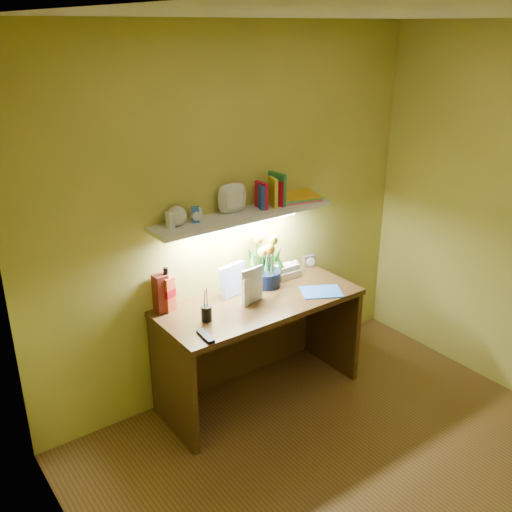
{
  "coord_description": "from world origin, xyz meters",
  "views": [
    {
      "loc": [
        -2.04,
        -1.55,
        2.46
      ],
      "look_at": [
        0.08,
        1.35,
        1.0
      ],
      "focal_mm": 40.0,
      "sensor_mm": 36.0,
      "label": 1
    }
  ],
  "objects": [
    {
      "name": "desk_clock",
      "position": [
        0.64,
        1.44,
        0.8
      ],
      "size": [
        0.1,
        0.07,
        0.09
      ],
      "primitive_type": "cube",
      "rotation": [
        0.0,
        0.0,
        -0.24
      ],
      "color": "#ABABB0",
      "rests_on": "desk"
    },
    {
      "name": "ground",
      "position": [
        0.0,
        0.0,
        0.0
      ],
      "size": [
        3.0,
        3.0,
        0.0
      ],
      "primitive_type": "plane",
      "color": "#543619",
      "rests_on": "ground"
    },
    {
      "name": "pen_cup",
      "position": [
        -0.43,
        1.17,
        0.83
      ],
      "size": [
        0.08,
        0.08,
        0.17
      ],
      "primitive_type": "cylinder",
      "rotation": [
        0.0,
        0.0,
        -0.21
      ],
      "color": "black",
      "rests_on": "desk"
    },
    {
      "name": "desk_book_b",
      "position": [
        -0.15,
        1.2,
        0.87
      ],
      "size": [
        0.18,
        0.03,
        0.25
      ],
      "primitive_type": "imported",
      "rotation": [
        0.0,
        0.0,
        0.09
      ],
      "color": "silver",
      "rests_on": "desk"
    },
    {
      "name": "blue_folder",
      "position": [
        0.42,
        1.05,
        0.75
      ],
      "size": [
        0.34,
        0.31,
        0.01
      ],
      "primitive_type": "cube",
      "rotation": [
        0.0,
        0.0,
        -0.5
      ],
      "color": "blue",
      "rests_on": "desk"
    },
    {
      "name": "whisky_bottle",
      "position": [
        -0.56,
        1.43,
        0.9
      ],
      "size": [
        0.1,
        0.1,
        0.3
      ],
      "primitive_type": null,
      "rotation": [
        0.0,
        0.0,
        0.37
      ],
      "color": "#C7401D",
      "rests_on": "desk"
    },
    {
      "name": "desk",
      "position": [
        0.0,
        1.2,
        0.38
      ],
      "size": [
        1.4,
        0.6,
        0.75
      ],
      "primitive_type": "cube",
      "color": "#38210F",
      "rests_on": "ground"
    },
    {
      "name": "desk_book_a",
      "position": [
        -0.15,
        1.16,
        0.85
      ],
      "size": [
        0.13,
        0.09,
        0.19
      ],
      "primitive_type": "imported",
      "rotation": [
        0.0,
        0.0,
        0.54
      ],
      "color": "white",
      "rests_on": "desk"
    },
    {
      "name": "tv_remote",
      "position": [
        -0.55,
        0.99,
        0.76
      ],
      "size": [
        0.06,
        0.17,
        0.02
      ],
      "primitive_type": "cube",
      "rotation": [
        0.0,
        0.0,
        -0.08
      ],
      "color": "black",
      "rests_on": "desk"
    },
    {
      "name": "telephone",
      "position": [
        0.39,
        1.4,
        0.8
      ],
      "size": [
        0.18,
        0.14,
        0.11
      ],
      "primitive_type": null,
      "rotation": [
        0.0,
        0.0,
        -0.02
      ],
      "color": "beige",
      "rests_on": "desk"
    },
    {
      "name": "whisky_box",
      "position": [
        -0.6,
        1.44,
        0.88
      ],
      "size": [
        0.09,
        0.09,
        0.25
      ],
      "primitive_type": "cube",
      "rotation": [
        0.0,
        0.0,
        0.05
      ],
      "color": "#5E1B13",
      "rests_on": "desk"
    },
    {
      "name": "flower_bouquet",
      "position": [
        0.17,
        1.37,
        0.94
      ],
      "size": [
        0.3,
        0.3,
        0.38
      ],
      "primitive_type": null,
      "rotation": [
        0.0,
        0.0,
        0.3
      ],
      "color": "black",
      "rests_on": "desk"
    },
    {
      "name": "wall_shelf",
      "position": [
        0.03,
        1.38,
        1.33
      ],
      "size": [
        1.31,
        0.32,
        0.26
      ],
      "color": "silver",
      "rests_on": "ground"
    },
    {
      "name": "art_card",
      "position": [
        -0.09,
        1.38,
        0.86
      ],
      "size": [
        0.22,
        0.08,
        0.21
      ],
      "primitive_type": null,
      "rotation": [
        0.0,
        0.0,
        0.19
      ],
      "color": "white",
      "rests_on": "desk"
    }
  ]
}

